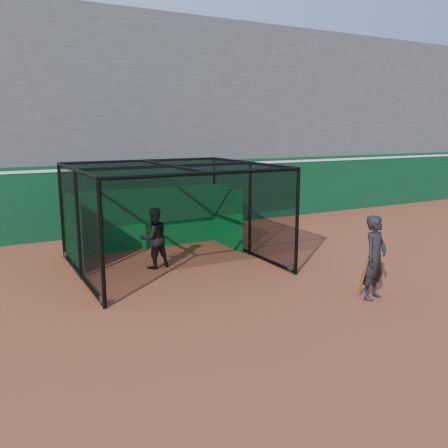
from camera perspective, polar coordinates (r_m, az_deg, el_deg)
name	(u,v)px	position (r m, az deg, el deg)	size (l,w,h in m)	color
ground	(256,306)	(10.27, 3.91, -9.80)	(120.00, 120.00, 0.00)	brown
outfield_wall	(132,197)	(17.53, -11.03, 3.26)	(50.00, 0.50, 2.50)	#09361C
grandstand	(101,110)	(21.01, -14.56, 13.15)	(50.00, 7.85, 8.95)	#4C4C4F
batting_cage	(172,217)	(12.91, -6.32, 0.87)	(5.05, 4.67, 2.74)	black
batter	(154,238)	(12.87, -8.42, -1.68)	(0.80, 0.62, 1.65)	black
on_deck_player	(375,258)	(10.91, 17.68, -3.89)	(0.79, 0.64, 1.87)	black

